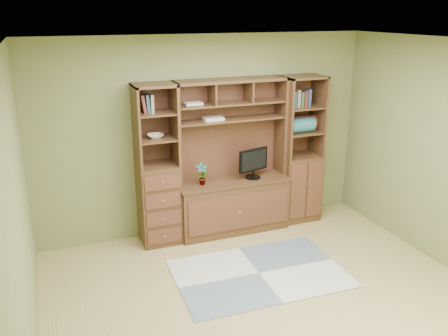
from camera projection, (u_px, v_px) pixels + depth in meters
name	position (u px, v px, depth m)	size (l,w,h in m)	color
room	(274.00, 185.00, 4.50)	(4.60, 4.10, 2.64)	tan
center_hutch	(233.00, 158.00, 6.21)	(1.54, 0.53, 2.05)	#472C18
left_tower	(157.00, 166.00, 5.91)	(0.50, 0.45, 2.05)	#472C18
right_tower	(300.00, 150.00, 6.60)	(0.55, 0.45, 2.05)	#472C18
rug	(259.00, 273.00, 5.43)	(1.90, 1.27, 0.01)	#919696
monitor	(253.00, 158.00, 6.28)	(0.46, 0.20, 0.56)	black
orchid	(202.00, 174.00, 6.08)	(0.16, 0.11, 0.30)	#A64B38
magazines	(213.00, 119.00, 6.04)	(0.25, 0.18, 0.04)	beige
bowl	(155.00, 136.00, 5.78)	(0.20, 0.20, 0.05)	silver
blanket_teal	(301.00, 125.00, 6.43)	(0.35, 0.20, 0.20)	#276068
blanket_red	(305.00, 123.00, 6.59)	(0.35, 0.20, 0.20)	brown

